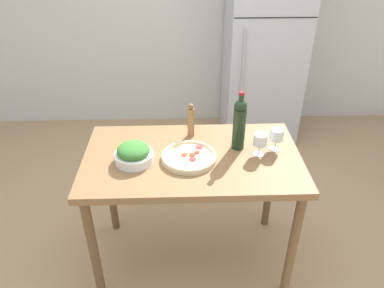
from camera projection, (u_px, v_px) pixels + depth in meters
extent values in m
plane|color=tan|center=(192.00, 256.00, 2.73)|extent=(14.00, 14.00, 0.00)
cube|color=silver|center=(185.00, 6.00, 3.84)|extent=(6.40, 0.06, 2.60)
cube|color=#B7BCC1|center=(263.00, 51.00, 3.73)|extent=(0.74, 0.68, 1.88)
cube|color=black|center=(276.00, 18.00, 3.22)|extent=(0.72, 0.01, 0.01)
cylinder|color=#B2B2B7|center=(242.00, 74.00, 3.47)|extent=(0.02, 0.02, 0.84)
cube|color=brown|center=(192.00, 159.00, 2.27)|extent=(1.31, 0.76, 0.05)
cylinder|color=brown|center=(94.00, 253.00, 2.22)|extent=(0.06, 0.06, 0.84)
cylinder|color=brown|center=(292.00, 247.00, 2.26)|extent=(0.06, 0.06, 0.84)
cylinder|color=brown|center=(110.00, 185.00, 2.76)|extent=(0.06, 0.06, 0.84)
cylinder|color=brown|center=(270.00, 182.00, 2.79)|extent=(0.06, 0.06, 0.84)
cylinder|color=black|center=(239.00, 129.00, 2.26)|extent=(0.08, 0.08, 0.27)
sphere|color=black|center=(241.00, 106.00, 2.18)|extent=(0.08, 0.08, 0.08)
cylinder|color=black|center=(241.00, 100.00, 2.16)|extent=(0.03, 0.03, 0.07)
cylinder|color=maroon|center=(242.00, 93.00, 2.14)|extent=(0.03, 0.03, 0.02)
cylinder|color=silver|center=(259.00, 154.00, 2.27)|extent=(0.07, 0.07, 0.00)
cylinder|color=silver|center=(259.00, 149.00, 2.25)|extent=(0.01, 0.01, 0.07)
cylinder|color=white|center=(260.00, 139.00, 2.21)|extent=(0.08, 0.08, 0.07)
cylinder|color=maroon|center=(260.00, 143.00, 2.23)|extent=(0.07, 0.07, 0.02)
cylinder|color=silver|center=(275.00, 149.00, 2.32)|extent=(0.07, 0.07, 0.00)
cylinder|color=silver|center=(275.00, 144.00, 2.30)|extent=(0.01, 0.01, 0.07)
cylinder|color=white|center=(277.00, 135.00, 2.26)|extent=(0.08, 0.08, 0.07)
cylinder|color=maroon|center=(276.00, 139.00, 2.28)|extent=(0.07, 0.07, 0.01)
cylinder|color=olive|center=(192.00, 122.00, 2.41)|extent=(0.04, 0.04, 0.19)
sphere|color=brown|center=(192.00, 106.00, 2.35)|extent=(0.04, 0.04, 0.04)
cylinder|color=white|center=(134.00, 157.00, 2.19)|extent=(0.23, 0.23, 0.06)
ellipsoid|color=#38752D|center=(133.00, 150.00, 2.17)|extent=(0.19, 0.19, 0.08)
cylinder|color=beige|center=(189.00, 158.00, 2.22)|extent=(0.33, 0.33, 0.02)
torus|color=beige|center=(189.00, 156.00, 2.21)|extent=(0.33, 0.33, 0.02)
cylinder|color=red|center=(197.00, 152.00, 2.25)|extent=(0.03, 0.03, 0.01)
cylinder|color=red|center=(193.00, 159.00, 2.18)|extent=(0.04, 0.04, 0.01)
cylinder|color=red|center=(192.00, 155.00, 2.22)|extent=(0.04, 0.04, 0.01)
cylinder|color=red|center=(199.00, 147.00, 2.30)|extent=(0.04, 0.04, 0.01)
cylinder|color=red|center=(184.00, 155.00, 2.22)|extent=(0.04, 0.04, 0.01)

